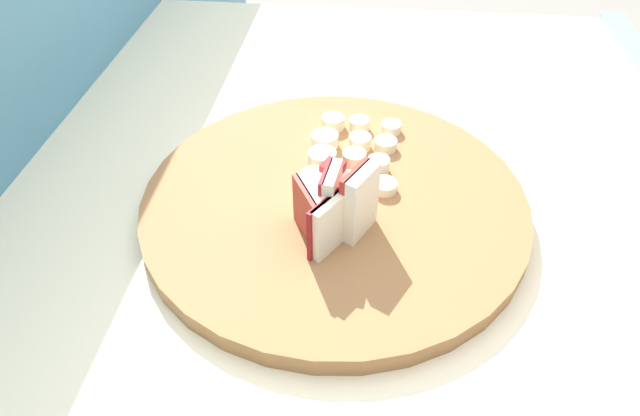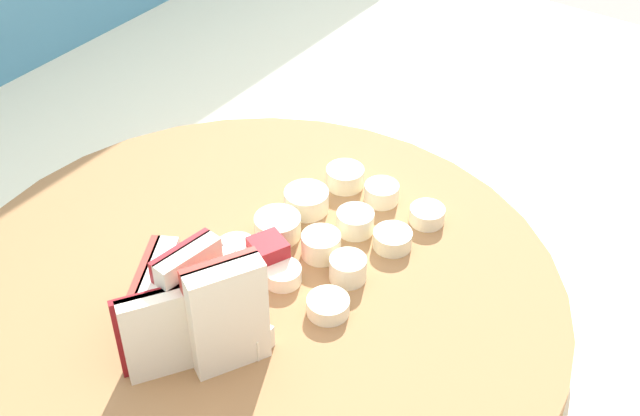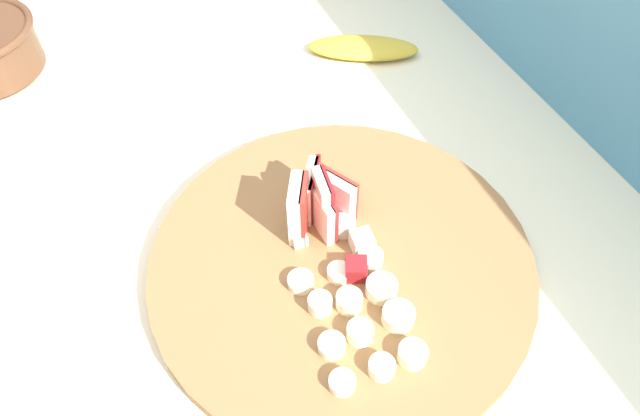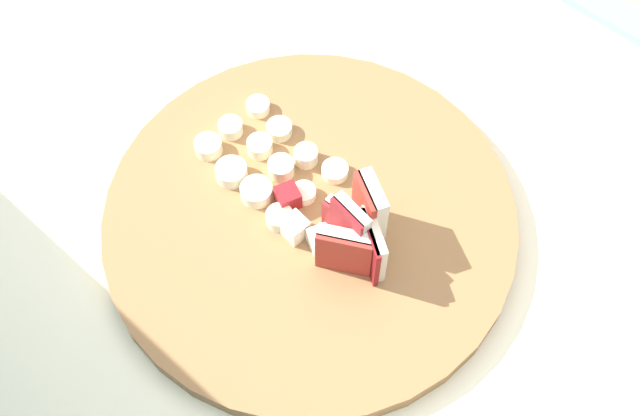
% 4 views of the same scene
% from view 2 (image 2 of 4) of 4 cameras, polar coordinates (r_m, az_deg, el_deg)
% --- Properties ---
extents(cutting_board, '(0.38, 0.38, 0.02)m').
position_cam_2_polar(cutting_board, '(0.52, -4.67, -6.30)').
color(cutting_board, olive).
rests_on(cutting_board, tiled_countertop).
extents(apple_wedge_fan, '(0.08, 0.08, 0.07)m').
position_cam_2_polar(apple_wedge_fan, '(0.46, -8.73, -6.76)').
color(apple_wedge_fan, maroon).
rests_on(apple_wedge_fan, cutting_board).
extents(apple_dice_pile, '(0.10, 0.07, 0.02)m').
position_cam_2_polar(apple_dice_pile, '(0.50, -6.37, -5.13)').
color(apple_dice_pile, '#EFE5CC').
rests_on(apple_dice_pile, cutting_board).
extents(banana_slice_rows, '(0.13, 0.10, 0.02)m').
position_cam_2_polar(banana_slice_rows, '(0.54, 0.57, -1.44)').
color(banana_slice_rows, '#F4EAC6').
rests_on(banana_slice_rows, cutting_board).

